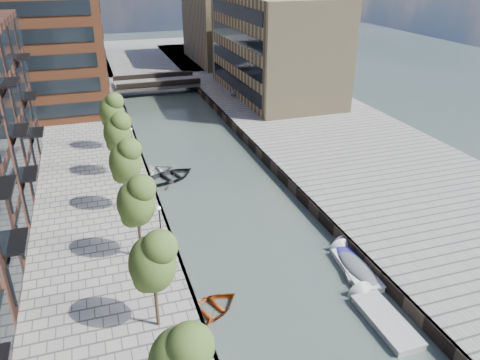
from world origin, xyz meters
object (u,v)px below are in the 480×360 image
tree_2 (152,260)px  tree_4 (125,160)px  tree_3 (136,200)px  sloop_2 (208,313)px  tree_5 (117,131)px  sloop_3 (153,173)px  tree_6 (111,109)px  bridge (157,83)px  sloop_4 (170,179)px  motorboat_4 (354,266)px  tree_1 (180,360)px  motorboat_3 (351,259)px  motorboat_2 (379,315)px  car (237,89)px

tree_2 → tree_4: 14.00m
tree_4 → tree_3: bearing=-90.0°
tree_3 → sloop_2: bearing=-62.1°
tree_5 → sloop_3: (3.10, 1.62, -5.31)m
tree_6 → bridge: bearing=71.9°
tree_6 → sloop_4: size_ratio=1.15×
sloop_3 → tree_3: bearing=156.4°
tree_6 → tree_5: bearing=-90.0°
motorboat_4 → tree_4: bearing=139.9°
tree_1 → motorboat_3: tree_1 is taller
bridge → motorboat_4: bearing=-84.1°
tree_1 → motorboat_2: bearing=20.1°
tree_3 → motorboat_2: (12.76, -9.33, -5.20)m
motorboat_3 → car: bearing=83.0°
tree_3 → tree_5: bearing=90.0°
tree_1 → motorboat_4: (13.82, 9.38, -5.10)m
bridge → car: car is taller
bridge → motorboat_2: size_ratio=2.43×
sloop_2 → sloop_4: bearing=-26.8°
tree_2 → sloop_2: bearing=20.1°
motorboat_2 → car: size_ratio=1.33×
tree_5 → sloop_2: size_ratio=1.34×
tree_4 → motorboat_4: tree_4 is taller
tree_1 → bridge: bearing=82.1°
tree_1 → tree_5: size_ratio=1.00×
tree_2 → bridge: bearing=81.1°
tree_1 → sloop_3: size_ratio=1.42×
motorboat_4 → bridge: bearing=95.9°
tree_5 → sloop_4: bearing=-5.0°
tree_3 → sloop_2: 8.50m
sloop_2 → motorboat_4: 10.79m
tree_1 → sloop_2: size_ratio=1.34×
tree_4 → motorboat_4: 18.76m
bridge → tree_5: 34.30m
tree_3 → tree_1: bearing=-90.0°
bridge → motorboat_2: bearing=-85.7°
tree_1 → tree_5: (0.00, 28.00, 0.00)m
motorboat_2 → motorboat_4: size_ratio=1.00×
motorboat_4 → car: 43.39m
tree_6 → motorboat_2: 33.32m
tree_1 → tree_2: bearing=90.0°
tree_5 → motorboat_2: size_ratio=1.11×
tree_2 → tree_4: size_ratio=1.00×
motorboat_2 → tree_2: bearing=169.6°
motorboat_4 → sloop_2: bearing=-173.4°
sloop_4 → tree_3: bearing=138.3°
tree_3 → bridge: bearing=79.7°
sloop_3 → bridge: bearing=-22.1°
tree_1 → tree_3: bearing=90.0°
sloop_2 → sloop_4: size_ratio=0.86×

